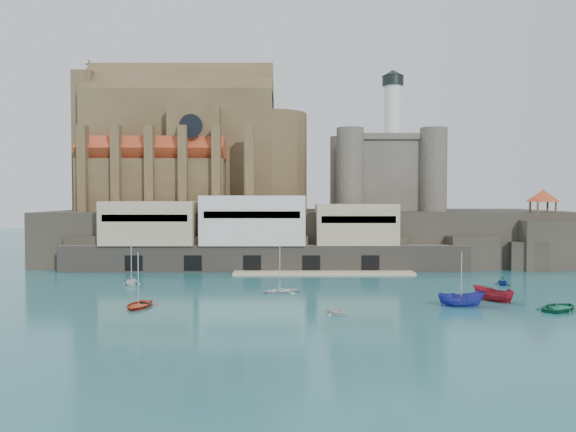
# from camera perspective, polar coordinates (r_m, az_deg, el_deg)

# --- Properties ---
(ground) EXTENTS (300.00, 300.00, 0.00)m
(ground) POSITION_cam_1_polar(r_m,az_deg,el_deg) (76.06, 3.02, -7.73)
(ground) COLOR #1B555B
(ground) RESTS_ON ground
(promontory) EXTENTS (100.00, 36.00, 10.00)m
(promontory) POSITION_cam_1_polar(r_m,az_deg,el_deg) (114.56, 1.86, -1.97)
(promontory) COLOR black
(promontory) RESTS_ON ground
(quay) EXTENTS (70.00, 12.00, 13.05)m
(quay) POSITION_cam_1_polar(r_m,az_deg,el_deg) (98.35, -3.65, -1.96)
(quay) COLOR #655B50
(quay) RESTS_ON ground
(church) EXTENTS (47.00, 25.93, 30.51)m
(church) POSITION_cam_1_polar(r_m,az_deg,el_deg) (118.77, -9.87, 6.45)
(church) COLOR #503E25
(church) RESTS_ON promontory
(castle_keep) EXTENTS (21.20, 21.20, 29.30)m
(castle_keep) POSITION_cam_1_polar(r_m,az_deg,el_deg) (117.80, 9.79, 4.63)
(castle_keep) COLOR #4C453B
(castle_keep) RESTS_ON promontory
(rock_outcrop) EXTENTS (14.50, 10.50, 8.70)m
(rock_outcrop) POSITION_cam_1_polar(r_m,az_deg,el_deg) (111.09, 24.45, -2.74)
(rock_outcrop) COLOR black
(rock_outcrop) RESTS_ON ground
(pavilion) EXTENTS (6.40, 6.40, 5.40)m
(pavilion) POSITION_cam_1_polar(r_m,az_deg,el_deg) (110.89, 24.48, 1.75)
(pavilion) COLOR #503E25
(pavilion) RESTS_ON rock_outcrop
(boat_0) EXTENTS (3.97, 1.47, 5.44)m
(boat_0) POSITION_cam_1_polar(r_m,az_deg,el_deg) (68.10, -14.94, -8.95)
(boat_0) COLOR #BC3D1D
(boat_0) RESTS_ON ground
(boat_1) EXTENTS (3.16, 2.95, 3.14)m
(boat_1) POSITION_cam_1_polar(r_m,az_deg,el_deg) (62.16, 4.88, -9.94)
(boat_1) COLOR silver
(boat_1) RESTS_ON ground
(boat_2) EXTENTS (2.15, 2.10, 5.47)m
(boat_2) POSITION_cam_1_polar(r_m,az_deg,el_deg) (69.51, 17.18, -8.75)
(boat_2) COLOR #262B96
(boat_2) RESTS_ON ground
(boat_3) EXTENTS (3.71, 4.01, 5.94)m
(boat_3) POSITION_cam_1_polar(r_m,az_deg,el_deg) (71.38, 25.92, -8.58)
(boat_3) COLOR #186949
(boat_3) RESTS_ON ground
(boat_4) EXTENTS (3.00, 1.83, 3.47)m
(boat_4) POSITION_cam_1_polar(r_m,az_deg,el_deg) (85.34, -15.61, -6.74)
(boat_4) COLOR white
(boat_4) RESTS_ON ground
(boat_5) EXTENTS (2.93, 2.94, 5.47)m
(boat_5) POSITION_cam_1_polar(r_m,az_deg,el_deg) (74.10, 20.08, -8.11)
(boat_5) COLOR maroon
(boat_5) RESTS_ON ground
(boat_6) EXTENTS (2.19, 3.71, 5.00)m
(boat_6) POSITION_cam_1_polar(r_m,az_deg,el_deg) (75.66, -0.84, -7.78)
(boat_6) COLOR silver
(boat_6) RESTS_ON ground
(boat_7) EXTENTS (2.91, 2.18, 3.01)m
(boat_7) POSITION_cam_1_polar(r_m,az_deg,el_deg) (87.73, 20.95, -6.56)
(boat_7) COLOR navy
(boat_7) RESTS_ON ground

